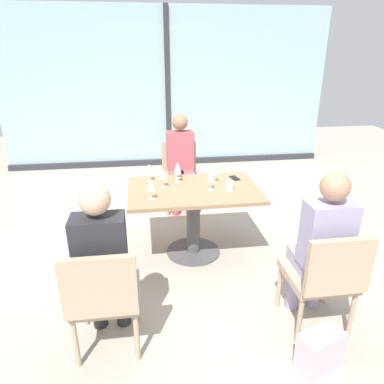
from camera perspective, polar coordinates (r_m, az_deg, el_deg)
The scene contains 19 objects.
ground_plane at distance 3.83m, azimuth 0.21°, elevation -9.61°, with size 12.00×12.00×0.00m, color #A89E8E.
window_wall_backdrop at distance 6.50m, azimuth -3.93°, elevation 14.85°, with size 5.72×0.10×2.70m.
dining_table_main at distance 3.58m, azimuth 0.22°, elevation -2.17°, with size 1.28×0.86×0.73m.
chair_front_right at distance 2.80m, azimuth 20.54°, elevation -12.33°, with size 0.46×0.50×0.87m.
chair_near_window at distance 4.74m, azimuth -1.92°, elevation 3.36°, with size 0.46×0.51×0.87m.
chair_front_left at distance 2.52m, azimuth -13.97°, elevation -15.59°, with size 0.46×0.50×0.87m.
person_front_right at distance 2.77m, azimuth 20.06°, elevation -7.62°, with size 0.34×0.39×1.26m.
person_near_window at distance 4.58m, azimuth -1.80°, elevation 5.35°, with size 0.34×0.39×1.26m.
person_front_left at distance 2.50m, azimuth -14.17°, elevation -10.35°, with size 0.34×0.39×1.26m.
wine_glass_0 at distance 3.64m, azimuth -2.30°, elevation 3.59°, with size 0.07×0.07×0.18m.
wine_glass_1 at distance 3.69m, azimuth -6.92°, elevation 3.72°, with size 0.07×0.07×0.18m.
wine_glass_2 at distance 3.43m, azimuth 3.01°, elevation 2.43°, with size 0.07×0.07×0.18m.
wine_glass_3 at distance 3.74m, azimuth -2.33°, elevation 4.10°, with size 0.07×0.07×0.18m.
wine_glass_4 at distance 3.63m, azimuth 3.67°, elevation 3.51°, with size 0.07×0.07×0.18m.
wine_glass_5 at distance 3.22m, azimuth -6.59°, elevation 0.99°, with size 0.07×0.07×0.18m.
wine_glass_6 at distance 3.51m, azimuth -4.68°, elevation 2.82°, with size 0.07×0.07×0.18m.
coffee_cup at distance 3.47m, azimuth 6.07°, elevation 1.03°, with size 0.08×0.08×0.09m, color white.
cell_phone_on_table at distance 3.80m, azimuth 6.86°, elevation 2.24°, with size 0.07×0.14×0.01m, color black.
handbag_0 at distance 2.73m, azimuth 19.83°, elevation -22.79°, with size 0.30×0.16×0.28m, color beige.
Camera 1 is at (-0.47, -3.23, 2.00)m, focal length 33.22 mm.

